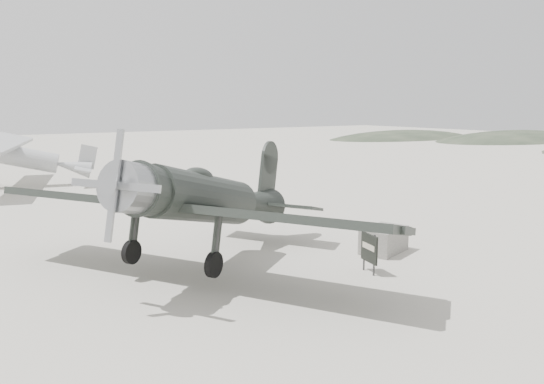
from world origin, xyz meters
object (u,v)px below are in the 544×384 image
(highwing_monoplane, at_px, (13,151))
(sign_board, at_px, (369,249))
(equipment_block, at_px, (384,240))
(lowwing_monoplane, at_px, (208,200))

(highwing_monoplane, bearing_deg, sign_board, -59.27)
(sign_board, bearing_deg, equipment_block, 47.35)
(lowwing_monoplane, distance_m, highwing_monoplane, 20.99)
(lowwing_monoplane, distance_m, sign_board, 5.01)
(highwing_monoplane, height_order, sign_board, highwing_monoplane)
(highwing_monoplane, xyz_separation_m, equipment_block, (8.08, -22.61, -1.74))
(highwing_monoplane, relative_size, sign_board, 9.92)
(lowwing_monoplane, relative_size, equipment_block, 6.92)
(highwing_monoplane, bearing_deg, lowwing_monoplane, -66.90)
(lowwing_monoplane, distance_m, equipment_block, 6.17)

